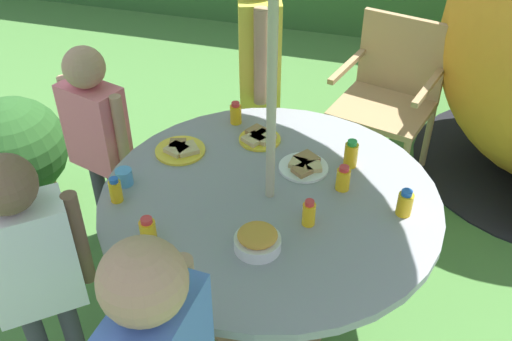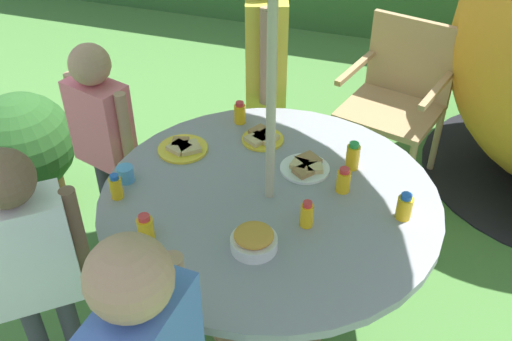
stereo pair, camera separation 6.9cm
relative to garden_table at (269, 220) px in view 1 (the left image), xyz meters
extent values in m
cube|color=#477A38|center=(0.00, 0.00, -0.60)|extent=(10.00, 10.00, 0.02)
cylinder|color=#93704C|center=(0.00, 0.00, -0.58)|extent=(0.57, 0.57, 0.03)
cylinder|color=#93704C|center=(0.00, 0.00, -0.25)|extent=(0.12, 0.12, 0.69)
cylinder|color=gray|center=(0.00, 0.00, 0.12)|extent=(1.36, 1.36, 0.04)
cylinder|color=#B7AD8C|center=(0.00, 0.00, 0.58)|extent=(0.04, 0.04, 2.35)
cylinder|color=tan|center=(0.05, 1.10, -0.37)|extent=(0.04, 0.04, 0.44)
cylinder|color=tan|center=(0.51, 0.98, -0.37)|extent=(0.04, 0.04, 0.44)
cylinder|color=tan|center=(0.17, 1.54, -0.37)|extent=(0.04, 0.04, 0.44)
cylinder|color=tan|center=(0.63, 1.42, -0.37)|extent=(0.04, 0.04, 0.44)
cube|color=tan|center=(0.34, 1.26, -0.13)|extent=(0.62, 0.61, 0.04)
cube|color=tan|center=(0.40, 1.48, 0.12)|extent=(0.51, 0.17, 0.46)
cube|color=tan|center=(0.11, 1.32, 0.09)|extent=(0.16, 0.48, 0.03)
cube|color=tan|center=(0.57, 1.20, 0.09)|extent=(0.16, 0.48, 0.03)
cylinder|color=brown|center=(-1.50, 0.35, -0.49)|extent=(0.31, 0.31, 0.20)
sphere|color=#285623|center=(-1.50, 0.35, -0.16)|extent=(0.55, 0.55, 0.55)
cylinder|color=#3F3F47|center=(-0.34, 1.01, -0.27)|extent=(0.09, 0.09, 0.65)
cylinder|color=#3F3F47|center=(-0.29, 0.86, -0.27)|extent=(0.09, 0.09, 0.65)
cube|color=yellow|center=(-0.32, 0.93, 0.33)|extent=(0.31, 0.42, 0.55)
cylinder|color=tan|center=(-0.38, 1.13, 0.36)|extent=(0.07, 0.07, 0.49)
cylinder|color=tan|center=(-0.25, 0.74, 0.36)|extent=(0.07, 0.07, 0.49)
cylinder|color=#3F3F47|center=(-0.98, 0.29, -0.34)|extent=(0.07, 0.07, 0.50)
cylinder|color=#3F3F47|center=(-0.87, 0.25, -0.34)|extent=(0.07, 0.07, 0.50)
cube|color=#EA727F|center=(-0.93, 0.27, 0.13)|extent=(0.32, 0.24, 0.43)
cylinder|color=tan|center=(-1.08, 0.32, 0.15)|extent=(0.05, 0.05, 0.38)
cylinder|color=tan|center=(-0.77, 0.22, 0.15)|extent=(0.05, 0.05, 0.38)
sphere|color=tan|center=(-0.93, 0.27, 0.43)|extent=(0.19, 0.19, 0.19)
cylinder|color=#3F3F47|center=(-0.65, -0.55, -0.33)|extent=(0.07, 0.07, 0.53)
cube|color=white|center=(-0.70, -0.59, 0.16)|extent=(0.34, 0.32, 0.44)
cylinder|color=brown|center=(-0.56, -0.48, 0.18)|extent=(0.06, 0.06, 0.40)
sphere|color=brown|center=(-0.70, -0.59, 0.48)|extent=(0.20, 0.20, 0.20)
cylinder|color=tan|center=(-0.05, -0.73, 0.25)|extent=(0.06, 0.06, 0.44)
sphere|color=tan|center=(-0.06, -0.92, 0.58)|extent=(0.22, 0.22, 0.22)
cylinder|color=white|center=(0.04, -0.30, 0.16)|extent=(0.17, 0.17, 0.05)
ellipsoid|color=gold|center=(0.04, -0.30, 0.20)|extent=(0.14, 0.14, 0.04)
cylinder|color=white|center=(0.09, 0.21, 0.14)|extent=(0.21, 0.21, 0.01)
cube|color=tan|center=(0.13, 0.21, 0.16)|extent=(0.08, 0.08, 0.02)
cube|color=#9E7547|center=(0.09, 0.25, 0.16)|extent=(0.12, 0.12, 0.02)
cube|color=tan|center=(0.07, 0.21, 0.16)|extent=(0.07, 0.07, 0.02)
cube|color=#9E7547|center=(0.09, 0.17, 0.16)|extent=(0.10, 0.10, 0.02)
cylinder|color=yellow|center=(-0.46, 0.18, 0.14)|extent=(0.22, 0.22, 0.01)
cube|color=tan|center=(-0.42, 0.18, 0.16)|extent=(0.13, 0.13, 0.02)
cube|color=#9E7547|center=(-0.48, 0.20, 0.16)|extent=(0.09, 0.09, 0.02)
cube|color=tan|center=(-0.47, 0.16, 0.16)|extent=(0.11, 0.11, 0.02)
cylinder|color=yellow|center=(-0.15, 0.36, 0.14)|extent=(0.19, 0.19, 0.01)
cube|color=tan|center=(-0.13, 0.36, 0.16)|extent=(0.12, 0.12, 0.02)
cube|color=#9E7547|center=(-0.17, 0.40, 0.16)|extent=(0.11, 0.11, 0.02)
cube|color=tan|center=(-0.17, 0.33, 0.16)|extent=(0.11, 0.11, 0.02)
cylinder|color=yellow|center=(-0.35, -0.37, 0.18)|extent=(0.06, 0.06, 0.09)
cylinder|color=red|center=(-0.35, -0.37, 0.23)|extent=(0.04, 0.04, 0.02)
cylinder|color=yellow|center=(-0.30, 0.48, 0.18)|extent=(0.05, 0.05, 0.09)
cylinder|color=red|center=(-0.30, 0.48, 0.23)|extent=(0.04, 0.04, 0.02)
cylinder|color=yellow|center=(-0.57, -0.20, 0.18)|extent=(0.05, 0.05, 0.09)
cylinder|color=blue|center=(-0.57, -0.20, 0.23)|extent=(0.03, 0.03, 0.02)
cylinder|color=yellow|center=(0.27, 0.12, 0.18)|extent=(0.06, 0.06, 0.09)
cylinder|color=red|center=(0.27, 0.12, 0.23)|extent=(0.04, 0.04, 0.02)
cylinder|color=yellow|center=(0.18, -0.12, 0.18)|extent=(0.05, 0.05, 0.09)
cylinder|color=red|center=(0.18, -0.12, 0.24)|extent=(0.03, 0.03, 0.02)
cylinder|color=yellow|center=(0.27, 0.29, 0.19)|extent=(0.06, 0.06, 0.11)
cylinder|color=green|center=(0.27, 0.29, 0.25)|extent=(0.04, 0.04, 0.02)
cylinder|color=yellow|center=(0.52, 0.03, 0.18)|extent=(0.06, 0.06, 0.09)
cylinder|color=blue|center=(0.52, 0.03, 0.24)|extent=(0.04, 0.04, 0.02)
cylinder|color=#4C99D8|center=(-0.59, -0.10, 0.17)|extent=(0.07, 0.07, 0.07)
camera|label=1|loc=(0.45, -1.73, 1.59)|focal=40.57mm
camera|label=2|loc=(0.51, -1.71, 1.59)|focal=40.57mm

